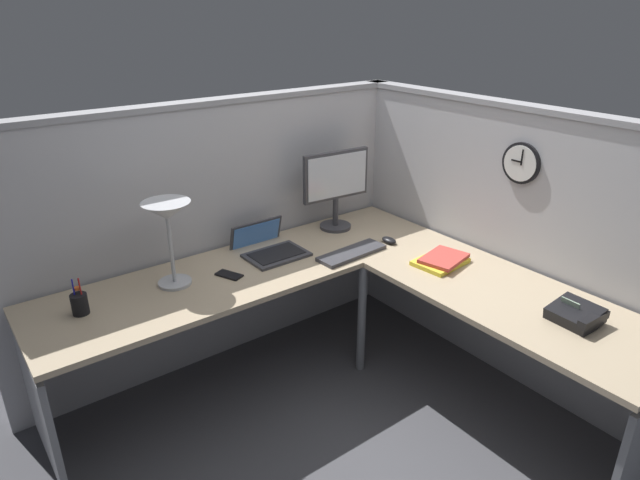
# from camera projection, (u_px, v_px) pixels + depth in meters

# --- Properties ---
(ground_plane) EXTENTS (6.80, 6.80, 0.00)m
(ground_plane) POSITION_uv_depth(u_px,v_px,m) (357.00, 391.00, 3.15)
(ground_plane) COLOR #47474C
(cubicle_wall_back) EXTENTS (2.57, 0.12, 1.58)m
(cubicle_wall_back) POSITION_uv_depth(u_px,v_px,m) (220.00, 233.00, 3.27)
(cubicle_wall_back) COLOR #B2B2B7
(cubicle_wall_back) RESTS_ON ground
(cubicle_wall_right) EXTENTS (0.12, 2.37, 1.58)m
(cubicle_wall_right) POSITION_uv_depth(u_px,v_px,m) (507.00, 244.00, 3.13)
(cubicle_wall_right) COLOR #B2B2B7
(cubicle_wall_right) RESTS_ON ground
(desk) EXTENTS (2.35, 2.15, 0.73)m
(desk) POSITION_uv_depth(u_px,v_px,m) (345.00, 308.00, 2.79)
(desk) COLOR tan
(desk) RESTS_ON ground
(monitor) EXTENTS (0.46, 0.20, 0.50)m
(monitor) POSITION_uv_depth(u_px,v_px,m) (336.00, 184.00, 3.40)
(monitor) COLOR #38383D
(monitor) RESTS_ON desk
(laptop) EXTENTS (0.34, 0.38, 0.22)m
(laptop) POSITION_uv_depth(u_px,v_px,m) (267.00, 247.00, 3.18)
(laptop) COLOR #38383D
(laptop) RESTS_ON desk
(keyboard) EXTENTS (0.44, 0.16, 0.02)m
(keyboard) POSITION_uv_depth(u_px,v_px,m) (352.00, 253.00, 3.14)
(keyboard) COLOR #38383D
(keyboard) RESTS_ON desk
(computer_mouse) EXTENTS (0.06, 0.10, 0.03)m
(computer_mouse) POSITION_uv_depth(u_px,v_px,m) (389.00, 240.00, 3.29)
(computer_mouse) COLOR black
(computer_mouse) RESTS_ON desk
(desk_lamp_dome) EXTENTS (0.24, 0.24, 0.44)m
(desk_lamp_dome) POSITION_uv_depth(u_px,v_px,m) (167.00, 218.00, 2.67)
(desk_lamp_dome) COLOR #B7BABF
(desk_lamp_dome) RESTS_ON desk
(pen_cup) EXTENTS (0.08, 0.08, 0.18)m
(pen_cup) POSITION_uv_depth(u_px,v_px,m) (80.00, 304.00, 2.52)
(pen_cup) COLOR black
(pen_cup) RESTS_ON desk
(cell_phone) EXTENTS (0.12, 0.16, 0.01)m
(cell_phone) POSITION_uv_depth(u_px,v_px,m) (229.00, 275.00, 2.90)
(cell_phone) COLOR black
(cell_phone) RESTS_ON desk
(office_phone) EXTENTS (0.20, 0.21, 0.11)m
(office_phone) POSITION_uv_depth(u_px,v_px,m) (577.00, 315.00, 2.46)
(office_phone) COLOR black
(office_phone) RESTS_ON desk
(book_stack) EXTENTS (0.31, 0.25, 0.04)m
(book_stack) POSITION_uv_depth(u_px,v_px,m) (442.00, 260.00, 3.02)
(book_stack) COLOR yellow
(book_stack) RESTS_ON desk
(wall_clock) EXTENTS (0.04, 0.22, 0.22)m
(wall_clock) POSITION_uv_depth(u_px,v_px,m) (522.00, 163.00, 2.86)
(wall_clock) COLOR black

